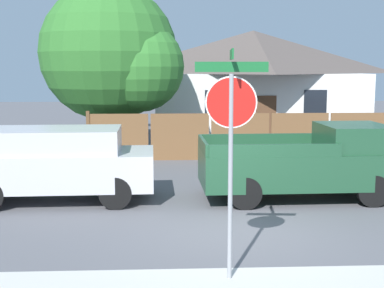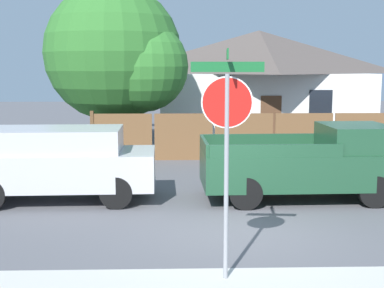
{
  "view_description": "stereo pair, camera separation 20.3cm",
  "coord_description": "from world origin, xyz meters",
  "px_view_note": "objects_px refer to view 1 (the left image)",
  "views": [
    {
      "loc": [
        -1.35,
        -10.25,
        3.24
      ],
      "look_at": [
        -0.81,
        1.06,
        1.6
      ],
      "focal_mm": 50.0,
      "sensor_mm": 36.0,
      "label": 1
    },
    {
      "loc": [
        -1.15,
        -10.26,
        3.24
      ],
      "look_at": [
        -0.81,
        1.06,
        1.6
      ],
      "focal_mm": 50.0,
      "sensor_mm": 36.0,
      "label": 2
    }
  ],
  "objects_px": {
    "house": "(253,80)",
    "red_suv": "(56,162)",
    "orange_pickup": "(308,163)",
    "stop_sign": "(231,123)",
    "oak_tree": "(115,56)"
  },
  "relations": [
    {
      "from": "house",
      "to": "stop_sign",
      "type": "relative_size",
      "value": 2.96
    },
    {
      "from": "stop_sign",
      "to": "oak_tree",
      "type": "bearing_deg",
      "value": 107.93
    },
    {
      "from": "house",
      "to": "red_suv",
      "type": "distance_m",
      "value": 15.63
    },
    {
      "from": "oak_tree",
      "to": "orange_pickup",
      "type": "height_order",
      "value": "oak_tree"
    },
    {
      "from": "orange_pickup",
      "to": "red_suv",
      "type": "bearing_deg",
      "value": 178.51
    },
    {
      "from": "oak_tree",
      "to": "red_suv",
      "type": "relative_size",
      "value": 1.36
    },
    {
      "from": "oak_tree",
      "to": "red_suv",
      "type": "height_order",
      "value": "oak_tree"
    },
    {
      "from": "house",
      "to": "red_suv",
      "type": "bearing_deg",
      "value": -116.61
    },
    {
      "from": "house",
      "to": "oak_tree",
      "type": "bearing_deg",
      "value": -133.62
    },
    {
      "from": "orange_pickup",
      "to": "stop_sign",
      "type": "bearing_deg",
      "value": -118.48
    },
    {
      "from": "oak_tree",
      "to": "red_suv",
      "type": "xyz_separation_m",
      "value": [
        -0.75,
        -7.38,
        -2.67
      ]
    },
    {
      "from": "red_suv",
      "to": "stop_sign",
      "type": "bearing_deg",
      "value": -55.35
    },
    {
      "from": "house",
      "to": "stop_sign",
      "type": "height_order",
      "value": "house"
    },
    {
      "from": "oak_tree",
      "to": "stop_sign",
      "type": "xyz_separation_m",
      "value": [
        2.86,
        -12.32,
        -1.23
      ]
    },
    {
      "from": "house",
      "to": "red_suv",
      "type": "xyz_separation_m",
      "value": [
        -6.96,
        -13.9,
        -1.62
      ]
    }
  ]
}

